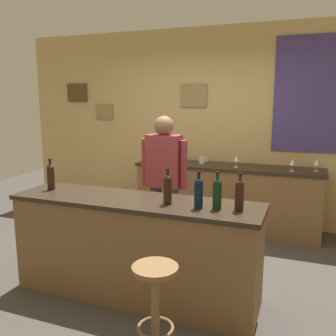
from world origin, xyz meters
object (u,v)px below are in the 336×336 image
wine_bottle_b (168,188)px  wine_glass_b (292,163)px  wine_bottle_c (199,192)px  wine_bottle_d (217,193)px  wine_bottle_e (239,194)px  wine_glass_c (317,163)px  coffee_mug (202,160)px  wine_glass_a (236,159)px  bartender (164,179)px  wine_bottle_a (51,176)px  bar_stool (155,296)px

wine_bottle_b → wine_glass_b: (0.91, 1.98, -0.05)m
wine_bottle_c → wine_bottle_d: bearing=13.0°
wine_bottle_e → wine_glass_b: size_ratio=1.97×
wine_bottle_e → wine_glass_c: 2.14m
wine_bottle_e → coffee_mug: (-0.90, 2.10, -0.11)m
wine_bottle_e → wine_bottle_b: bearing=-177.4°
wine_bottle_c → wine_glass_a: size_ratio=1.97×
bartender → wine_bottle_a: 1.17m
wine_bottle_a → wine_glass_b: wine_bottle_a is taller
wine_bottle_b → wine_bottle_d: same height
bartender → wine_bottle_d: size_ratio=5.29×
wine_bottle_d → coffee_mug: 2.25m
wine_glass_c → wine_bottle_b: bearing=-119.7°
bartender → wine_bottle_a: size_ratio=5.29×
wine_bottle_d → wine_glass_b: bearing=76.3°
bartender → wine_bottle_e: size_ratio=5.29×
bartender → bar_stool: bartender is taller
wine_bottle_a → coffee_mug: size_ratio=2.45×
bartender → wine_bottle_d: (0.78, -0.80, 0.12)m
wine_bottle_c → wine_bottle_d: size_ratio=1.00×
wine_glass_b → wine_glass_c: size_ratio=1.00×
wine_bottle_e → wine_glass_b: (0.31, 1.96, -0.05)m
wine_bottle_b → wine_bottle_c: (0.28, -0.03, 0.00)m
wine_bottle_b → wine_glass_b: size_ratio=1.97×
bartender → wine_bottle_a: bartender is taller
wine_bottle_c → wine_glass_a: bearing=92.1°
wine_glass_a → wine_bottle_a: bearing=-126.5°
bartender → wine_bottle_c: 1.05m
wine_glass_a → coffee_mug: bearing=166.4°
wine_bottle_c → wine_bottle_d: 0.15m
wine_bottle_c → wine_bottle_d: same height
wine_bottle_e → wine_glass_a: (-0.39, 1.98, -0.05)m
wine_bottle_e → wine_glass_c: size_ratio=1.97×
bar_stool → wine_bottle_b: bearing=104.0°
bar_stool → wine_bottle_b: size_ratio=2.22×
bartender → bar_stool: size_ratio=2.38×
bar_stool → wine_bottle_a: size_ratio=2.22×
coffee_mug → wine_glass_b: bearing=-6.7°
wine_bottle_b → coffee_mug: wine_bottle_b is taller
wine_bottle_d → wine_glass_a: 2.01m
wine_glass_a → wine_glass_c: same height
bar_stool → wine_bottle_d: bearing=68.9°
wine_bottle_d → wine_glass_b: wine_bottle_d is taller
bartender → wine_bottle_d: bearing=-45.9°
wine_bottle_c → coffee_mug: bearing=105.1°
wine_bottle_c → wine_glass_b: (0.63, 2.01, -0.05)m
bartender → wine_bottle_e: 1.23m
wine_bottle_a → wine_bottle_b: 1.24m
bartender → wine_bottle_b: 0.89m
wine_glass_c → coffee_mug: (-1.49, 0.04, -0.06)m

